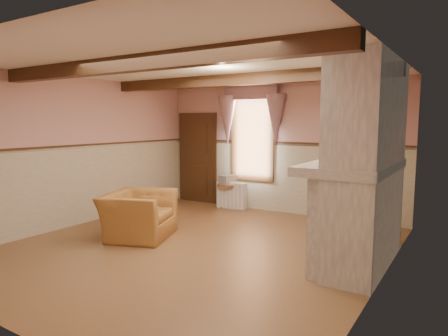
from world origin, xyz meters
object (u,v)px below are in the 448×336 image
Objects in this scene: radiator at (232,195)px; mantel_clock at (364,152)px; side_table at (227,196)px; bowl at (349,161)px; oil_lamp at (363,150)px; armchair at (139,215)px.

radiator is 3.77m from mantel_clock.
radiator is at bearing 3.42° from side_table.
bowl reaches higher than side_table.
mantel_clock is 0.09m from oil_lamp.
radiator is 2.19× the size of bowl.
bowl is at bearing -90.00° from mantel_clock.
armchair is 2.79m from radiator.
oil_lamp is (3.22, -1.60, 1.26)m from radiator.
oil_lamp is (3.40, 1.18, 1.18)m from armchair.
side_table is 1.96× the size of oil_lamp.
oil_lamp is (0.00, 0.71, 0.10)m from bowl.
side_table is at bearing -21.92° from armchair.
oil_lamp reaches higher than armchair.
armchair is at bearing -159.55° from mantel_clock.
bowl is (3.22, -2.31, 1.16)m from radiator.
radiator is at bearing -24.17° from armchair.
mantel_clock is at bearing 90.00° from oil_lamp.
oil_lamp reaches higher than bowl.
armchair is 4.93× the size of mantel_clock.
radiator is 4.13m from bowl.
oil_lamp is (3.33, -1.60, 1.29)m from side_table.
bowl is (3.40, 0.47, 1.07)m from armchair.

